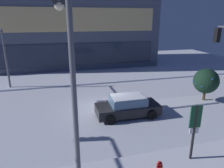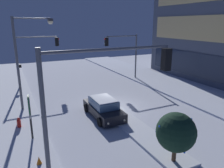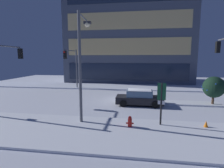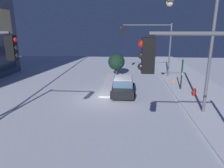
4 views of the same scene
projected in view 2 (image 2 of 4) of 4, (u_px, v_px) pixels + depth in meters
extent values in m
plane|color=silver|center=(114.00, 107.00, 18.99)|extent=(52.00, 52.00, 0.00)
cube|color=silver|center=(3.00, 126.00, 15.31)|extent=(52.00, 5.20, 0.14)
cube|color=silver|center=(190.00, 92.00, 22.63)|extent=(52.00, 5.20, 0.14)
cube|color=silver|center=(139.00, 131.00, 14.64)|extent=(9.00, 1.80, 0.14)
cube|color=#232D42|center=(212.00, 68.00, 24.35)|extent=(20.88, 0.10, 2.87)
cube|color=#E5C67F|center=(218.00, 29.00, 23.18)|extent=(20.88, 0.10, 2.87)
cube|color=black|center=(104.00, 110.00, 16.89)|extent=(4.44, 1.83, 0.66)
cube|color=slate|center=(103.00, 103.00, 16.72)|extent=(2.40, 1.64, 0.60)
cube|color=white|center=(103.00, 99.00, 16.63)|extent=(2.22, 1.53, 0.04)
sphere|color=#F9E5B2|center=(124.00, 120.00, 15.21)|extent=(0.16, 0.16, 0.16)
sphere|color=#F9E5B2|center=(108.00, 124.00, 14.70)|extent=(0.16, 0.16, 0.16)
cylinder|color=black|center=(123.00, 117.00, 16.05)|extent=(0.66, 0.22, 0.66)
cylinder|color=black|center=(100.00, 122.00, 15.30)|extent=(0.66, 0.22, 0.66)
cylinder|color=black|center=(106.00, 104.00, 18.59)|extent=(0.66, 0.22, 0.66)
cylinder|color=black|center=(86.00, 108.00, 17.84)|extent=(0.66, 0.22, 0.66)
cylinder|color=#565960|center=(45.00, 132.00, 8.12)|extent=(0.18, 0.18, 6.26)
cylinder|color=#565960|center=(111.00, 49.00, 8.47)|extent=(0.12, 5.48, 0.12)
cube|color=black|center=(166.00, 60.00, 9.78)|extent=(0.32, 0.36, 1.00)
sphere|color=red|center=(170.00, 52.00, 9.77)|extent=(0.20, 0.20, 0.20)
sphere|color=black|center=(170.00, 59.00, 9.86)|extent=(0.20, 0.20, 0.20)
sphere|color=black|center=(169.00, 66.00, 9.95)|extent=(0.20, 0.20, 0.20)
cylinder|color=#565960|center=(136.00, 57.00, 27.90)|extent=(0.18, 0.18, 5.71)
cylinder|color=#565960|center=(122.00, 36.00, 26.32)|extent=(0.12, 4.11, 0.12)
cube|color=black|center=(107.00, 42.00, 25.62)|extent=(0.32, 0.36, 1.00)
sphere|color=red|center=(105.00, 39.00, 25.45)|extent=(0.20, 0.20, 0.20)
sphere|color=black|center=(105.00, 42.00, 25.54)|extent=(0.20, 0.20, 0.20)
sphere|color=black|center=(105.00, 45.00, 25.63)|extent=(0.20, 0.20, 0.20)
cylinder|color=#565960|center=(18.00, 62.00, 24.11)|extent=(0.18, 0.18, 5.74)
cylinder|color=#565960|center=(36.00, 37.00, 24.32)|extent=(0.12, 4.45, 0.12)
cube|color=black|center=(57.00, 42.00, 25.42)|extent=(0.32, 0.36, 1.00)
sphere|color=red|center=(58.00, 39.00, 25.41)|extent=(0.20, 0.20, 0.20)
sphere|color=black|center=(58.00, 42.00, 25.50)|extent=(0.20, 0.20, 0.20)
sphere|color=black|center=(59.00, 44.00, 25.58)|extent=(0.20, 0.20, 0.20)
cube|color=black|center=(20.00, 66.00, 24.33)|extent=(0.20, 0.24, 0.36)
cylinder|color=#565960|center=(18.00, 66.00, 17.13)|extent=(0.20, 0.20, 7.55)
cylinder|color=#565960|center=(32.00, 18.00, 16.85)|extent=(0.34, 2.84, 0.10)
cube|color=#333338|center=(50.00, 20.00, 17.57)|extent=(0.56, 0.36, 0.20)
sphere|color=#F9E5B2|center=(50.00, 21.00, 17.61)|extent=(0.44, 0.44, 0.44)
cylinder|color=red|center=(19.00, 124.00, 14.94)|extent=(0.26, 0.26, 0.66)
sphere|color=red|center=(18.00, 119.00, 14.83)|extent=(0.22, 0.22, 0.22)
cylinder|color=red|center=(19.00, 123.00, 15.08)|extent=(0.12, 0.10, 0.10)
cylinder|color=red|center=(19.00, 125.00, 14.77)|extent=(0.12, 0.10, 0.10)
cylinder|color=black|center=(31.00, 119.00, 13.17)|extent=(0.12, 0.12, 2.92)
cube|color=#144C2D|center=(29.00, 105.00, 12.92)|extent=(0.55, 0.12, 1.10)
cube|color=white|center=(30.00, 116.00, 13.12)|extent=(0.44, 0.10, 0.24)
cylinder|color=#473323|center=(174.00, 155.00, 11.25)|extent=(0.22, 0.22, 0.92)
sphere|color=black|center=(176.00, 132.00, 10.89)|extent=(2.02, 2.02, 2.02)
sphere|color=blue|center=(159.00, 126.00, 10.58)|extent=(0.10, 0.10, 0.10)
sphere|color=blue|center=(168.00, 123.00, 11.87)|extent=(0.10, 0.10, 0.10)
sphere|color=blue|center=(184.00, 152.00, 10.58)|extent=(0.10, 0.10, 0.10)
sphere|color=blue|center=(161.00, 127.00, 11.76)|extent=(0.10, 0.10, 0.10)
sphere|color=blue|center=(156.00, 132.00, 11.39)|extent=(0.10, 0.10, 0.10)
sphere|color=blue|center=(191.00, 119.00, 10.91)|extent=(0.10, 0.10, 0.10)
cone|color=orange|center=(39.00, 161.00, 11.04)|extent=(0.36, 0.36, 0.55)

